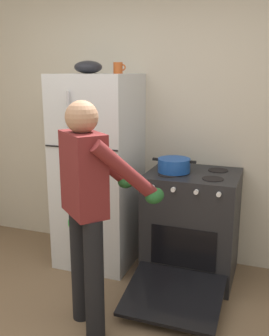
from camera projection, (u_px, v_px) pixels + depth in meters
name	position (u px, v px, depth m)	size (l,w,h in m)	color
kitchen_wall_back	(154.00, 117.00, 3.69)	(6.00, 0.10, 2.70)	beige
refrigerator	(99.00, 171.00, 3.59)	(0.68, 0.72, 1.75)	silver
stove_range	(191.00, 226.00, 3.39)	(0.76, 1.23, 0.94)	black
person_cook	(90.00, 198.00, 2.57)	(0.69, 0.73, 1.60)	black
red_pot	(174.00, 165.00, 3.28)	(0.37, 0.27, 0.12)	#19479E
coffee_mug	(118.00, 68.00, 3.35)	(0.11, 0.08, 0.10)	#B24C1E
mixing_bowl	(88.00, 67.00, 3.39)	(0.24, 0.24, 0.11)	black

